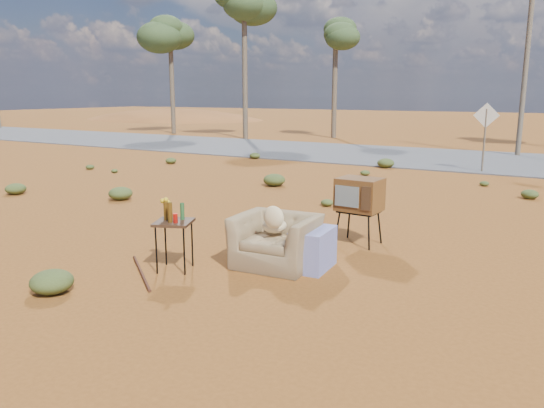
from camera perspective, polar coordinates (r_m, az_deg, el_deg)
The scene contains 13 objects.
ground at distance 7.58m, azimuth -4.53°, elevation -7.33°, with size 140.00×140.00×0.00m, color brown.
highway at distance 21.42m, azimuth 18.89°, elevation 4.60°, with size 140.00×7.00×0.04m, color #565659.
dirt_mound at distance 52.52m, azimuth -10.61°, elevation 8.93°, with size 26.00×18.00×2.00m, color #9A5625.
armchair at distance 7.69m, azimuth 1.17°, elevation -3.35°, with size 1.39×0.95×1.00m.
tv_unit at distance 8.85m, azimuth 9.38°, elevation 0.92°, with size 0.73×0.61×1.12m.
side_table at distance 7.62m, azimuth -10.72°, elevation -1.57°, with size 0.65×0.65×1.01m.
rusty_bar at distance 7.71m, azimuth -13.88°, elevation -7.14°, with size 0.04×0.04×1.54m, color #4F2615.
road_sign at distance 18.09m, azimuth 21.99°, elevation 7.88°, with size 0.78×0.06×2.19m.
eucalyptus_far_left at distance 34.20m, azimuth -10.90°, elevation 17.44°, with size 3.20×3.20×7.10m.
eucalyptus_left at distance 29.95m, azimuth -3.01°, elevation 20.34°, with size 3.20×3.20×8.10m.
eucalyptus_near_left at distance 30.53m, azimuth 6.87°, elevation 17.34°, with size 3.20×3.20×6.60m.
utility_pole_center at distance 23.53m, azimuth 25.78°, elevation 14.76°, with size 1.40×0.20×8.00m.
scrub_patch at distance 11.64m, azimuth 4.43°, elevation 0.19°, with size 17.49×8.07×0.33m.
Camera 1 is at (4.08, -5.88, 2.48)m, focal length 35.00 mm.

